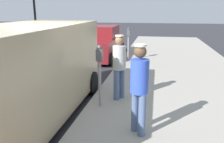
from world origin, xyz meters
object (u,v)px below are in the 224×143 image
object	(u,v)px
parking_meter_near	(100,66)
parked_van	(22,73)
pedestrian_in_gray	(119,63)
parking_meter_far	(128,38)
pedestrian_in_blue	(139,84)
parked_sedan_ahead	(100,43)

from	to	relation	value
parking_meter_near	parked_van	size ratio (longest dim) A/B	0.29
parking_meter_near	pedestrian_in_gray	world-z (taller)	pedestrian_in_gray
parking_meter_near	pedestrian_in_gray	size ratio (longest dim) A/B	0.89
parking_meter_near	parking_meter_far	world-z (taller)	same
pedestrian_in_blue	pedestrian_in_gray	bearing A→B (deg)	110.78
pedestrian_in_gray	pedestrian_in_blue	xyz separation A→B (m)	(0.65, -1.71, 0.02)
parking_meter_near	parked_sedan_ahead	xyz separation A→B (m)	(-1.59, 6.59, -0.43)
parking_meter_near	pedestrian_in_blue	xyz separation A→B (m)	(1.03, -1.14, -0.03)
pedestrian_in_blue	parked_van	size ratio (longest dim) A/B	0.33
parking_meter_far	pedestrian_in_gray	bearing A→B (deg)	-85.67
parking_meter_near	parked_van	distance (m)	1.73
parking_meter_near	parked_sedan_ahead	bearing A→B (deg)	103.54
pedestrian_in_gray	parked_sedan_ahead	xyz separation A→B (m)	(-1.97, 6.02, -0.38)
parking_meter_near	pedestrian_in_gray	xyz separation A→B (m)	(0.38, 0.58, -0.05)
parking_meter_near	pedestrian_in_gray	bearing A→B (deg)	56.55
parking_meter_near	parked_van	xyz separation A→B (m)	(-1.50, -0.86, -0.03)
parking_meter_near	pedestrian_in_blue	distance (m)	1.54
pedestrian_in_gray	parked_van	distance (m)	2.37
pedestrian_in_blue	parked_van	bearing A→B (deg)	173.73
parked_van	parked_sedan_ahead	bearing A→B (deg)	90.68
parking_meter_far	parking_meter_near	bearing A→B (deg)	-90.00
parked_van	pedestrian_in_blue	bearing A→B (deg)	-6.27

